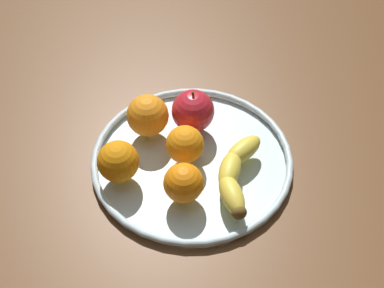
# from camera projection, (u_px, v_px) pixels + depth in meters

# --- Properties ---
(ground_plane) EXTENTS (1.31, 1.31, 0.04)m
(ground_plane) POSITION_uv_depth(u_px,v_px,m) (192.00, 169.00, 0.90)
(ground_plane) COLOR brown
(fruit_bowl) EXTENTS (0.35, 0.35, 0.02)m
(fruit_bowl) POSITION_uv_depth(u_px,v_px,m) (192.00, 159.00, 0.88)
(fruit_bowl) COLOR silver
(fruit_bowl) RESTS_ON ground_plane
(banana) EXTENTS (0.18, 0.07, 0.03)m
(banana) POSITION_uv_depth(u_px,v_px,m) (235.00, 173.00, 0.82)
(banana) COLOR yellow
(banana) RESTS_ON fruit_bowl
(apple) EXTENTS (0.08, 0.08, 0.08)m
(apple) POSITION_uv_depth(u_px,v_px,m) (193.00, 111.00, 0.89)
(apple) COLOR red
(apple) RESTS_ON fruit_bowl
(orange_back_right) EXTENTS (0.07, 0.07, 0.07)m
(orange_back_right) POSITION_uv_depth(u_px,v_px,m) (148.00, 115.00, 0.88)
(orange_back_right) COLOR orange
(orange_back_right) RESTS_ON fruit_bowl
(orange_front_left) EXTENTS (0.06, 0.06, 0.06)m
(orange_front_left) POSITION_uv_depth(u_px,v_px,m) (184.00, 183.00, 0.79)
(orange_front_left) COLOR orange
(orange_front_left) RESTS_ON fruit_bowl
(orange_back_left) EXTENTS (0.07, 0.07, 0.07)m
(orange_back_left) POSITION_uv_depth(u_px,v_px,m) (118.00, 161.00, 0.82)
(orange_back_left) COLOR orange
(orange_back_left) RESTS_ON fruit_bowl
(orange_center) EXTENTS (0.07, 0.07, 0.07)m
(orange_center) POSITION_uv_depth(u_px,v_px,m) (185.00, 144.00, 0.84)
(orange_center) COLOR orange
(orange_center) RESTS_ON fruit_bowl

